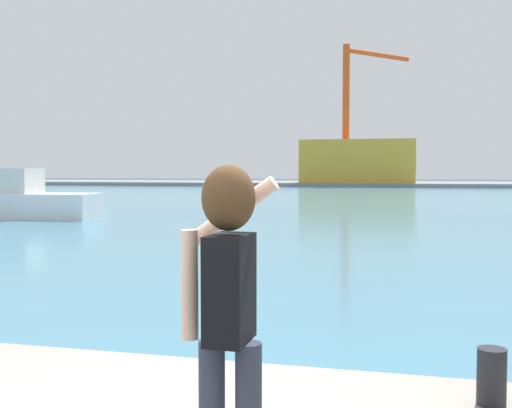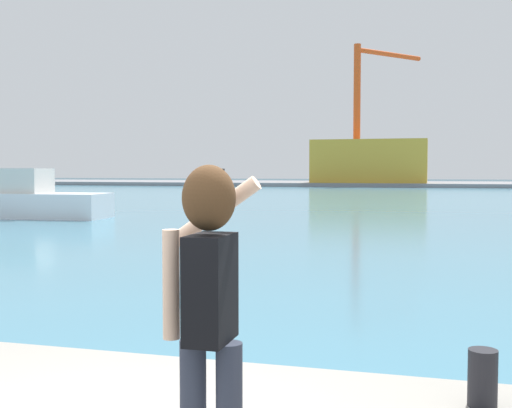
% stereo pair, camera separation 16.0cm
% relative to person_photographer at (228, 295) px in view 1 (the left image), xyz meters
% --- Properties ---
extents(ground_plane, '(220.00, 220.00, 0.00)m').
position_rel_person_photographer_xyz_m(ground_plane, '(-0.77, 50.27, -1.69)').
color(ground_plane, '#334751').
extents(harbor_water, '(140.00, 100.00, 0.02)m').
position_rel_person_photographer_xyz_m(harbor_water, '(-0.77, 52.27, -1.68)').
color(harbor_water, teal).
rests_on(harbor_water, ground_plane).
extents(far_shore_dock, '(140.00, 20.00, 0.54)m').
position_rel_person_photographer_xyz_m(far_shore_dock, '(-0.77, 92.27, -1.42)').
color(far_shore_dock, gray).
rests_on(far_shore_dock, ground_plane).
extents(person_photographer, '(0.52, 0.55, 1.74)m').
position_rel_person_photographer_xyz_m(person_photographer, '(0.00, 0.00, 0.00)').
color(person_photographer, '#2D3342').
rests_on(person_photographer, quay_promenade).
extents(harbor_bollard, '(0.21, 0.21, 0.42)m').
position_rel_person_photographer_xyz_m(harbor_bollard, '(1.49, 1.71, -0.86)').
color(harbor_bollard, black).
rests_on(harbor_bollard, quay_promenade).
extents(boat_moored, '(6.84, 2.97, 2.39)m').
position_rel_person_photographer_xyz_m(boat_moored, '(-17.33, 23.69, -0.82)').
color(boat_moored, white).
rests_on(boat_moored, harbor_water).
extents(warehouse_left, '(15.79, 8.35, 5.99)m').
position_rel_person_photographer_xyz_m(warehouse_left, '(-7.33, 88.15, 1.84)').
color(warehouse_left, gold).
rests_on(warehouse_left, far_shore_dock).
extents(port_crane, '(9.02, 10.59, 19.58)m').
position_rel_person_photographer_xyz_m(port_crane, '(-8.21, 89.62, 10.83)').
color(port_crane, '#D84C19').
rests_on(port_crane, far_shore_dock).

